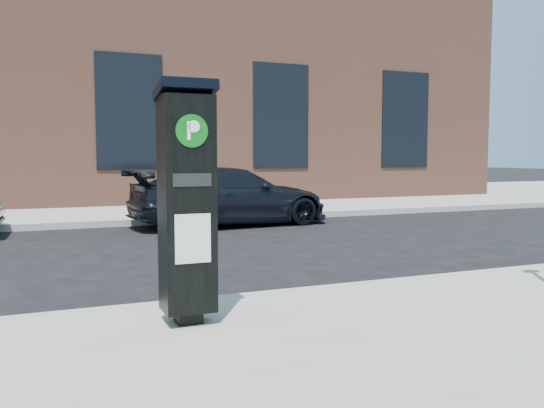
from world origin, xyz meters
TOP-DOWN VIEW (x-y plane):
  - ground at (0.00, 0.00)m, footprint 120.00×120.00m
  - sidewalk_far at (0.00, 14.00)m, footprint 60.00×12.00m
  - curb_near at (0.00, -0.02)m, footprint 60.00×0.12m
  - curb_far at (0.00, 8.02)m, footprint 60.00×0.12m
  - building at (-0.00, 17.00)m, footprint 28.00×10.05m
  - parking_kiosk at (-1.50, -0.81)m, footprint 0.50×0.44m
  - car_dark at (1.61, 7.24)m, footprint 5.02×2.45m

SIDE VIEW (x-z plane):
  - ground at x=0.00m, z-range 0.00..0.00m
  - sidewalk_far at x=0.00m, z-range 0.00..0.15m
  - curb_near at x=0.00m, z-range -0.01..0.15m
  - curb_far at x=0.00m, z-range -0.01..0.15m
  - car_dark at x=1.61m, z-range 0.00..1.41m
  - parking_kiosk at x=-1.50m, z-range 0.18..2.36m
  - building at x=0.00m, z-range 0.02..8.27m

